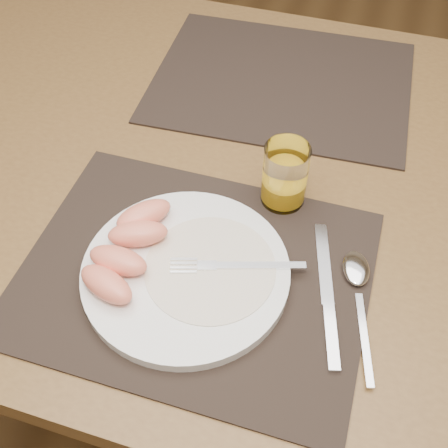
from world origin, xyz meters
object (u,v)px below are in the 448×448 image
(plate, at_px, (186,272))
(juice_glass, at_px, (285,178))
(knife, at_px, (328,304))
(fork, at_px, (226,266))
(placemat_far, at_px, (282,81))
(placemat_near, at_px, (195,274))
(spoon, at_px, (357,278))
(table, at_px, (254,202))

(plate, height_order, juice_glass, juice_glass)
(knife, height_order, juice_glass, juice_glass)
(plate, xyz_separation_m, fork, (0.05, 0.02, 0.01))
(knife, bearing_deg, placemat_far, 110.62)
(placemat_near, height_order, placemat_far, same)
(placemat_far, height_order, juice_glass, juice_glass)
(plate, height_order, fork, fork)
(plate, xyz_separation_m, knife, (0.19, 0.01, -0.01))
(spoon, bearing_deg, knife, -120.85)
(table, height_order, placemat_near, placemat_near)
(fork, relative_size, knife, 0.79)
(spoon, bearing_deg, plate, -164.68)
(juice_glass, bearing_deg, fork, -104.57)
(table, bearing_deg, plate, -98.30)
(spoon, xyz_separation_m, juice_glass, (-0.13, 0.11, 0.04))
(knife, bearing_deg, fork, 176.81)
(placemat_near, xyz_separation_m, knife, (0.18, 0.00, 0.00))
(plate, bearing_deg, table, 81.70)
(juice_glass, bearing_deg, table, 134.19)
(plate, bearing_deg, fork, 20.55)
(placemat_near, distance_m, fork, 0.05)
(placemat_far, xyz_separation_m, knife, (0.16, -0.44, 0.00))
(placemat_near, distance_m, placemat_far, 0.44)
(table, bearing_deg, knife, -54.88)
(spoon, bearing_deg, fork, -166.27)
(knife, xyz_separation_m, spoon, (0.03, 0.05, 0.00))
(plate, distance_m, spoon, 0.22)
(placemat_near, relative_size, placemat_far, 1.00)
(placemat_far, bearing_deg, knife, -69.38)
(spoon, bearing_deg, juice_glass, 138.37)
(fork, relative_size, juice_glass, 1.77)
(fork, bearing_deg, table, 94.27)
(table, bearing_deg, fork, -85.73)
(fork, height_order, spoon, fork)
(table, xyz_separation_m, knife, (0.15, -0.22, 0.09))
(placemat_far, distance_m, plate, 0.45)
(spoon, bearing_deg, placemat_near, -165.79)
(plate, bearing_deg, placemat_near, 35.51)
(table, distance_m, plate, 0.25)
(plate, relative_size, spoon, 1.42)
(placemat_far, relative_size, fork, 2.62)
(fork, bearing_deg, spoon, 13.73)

